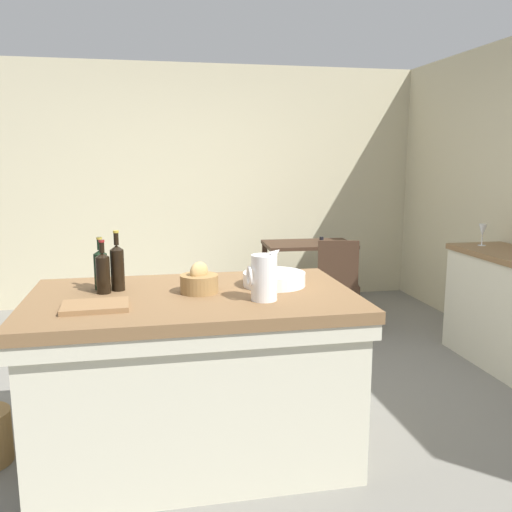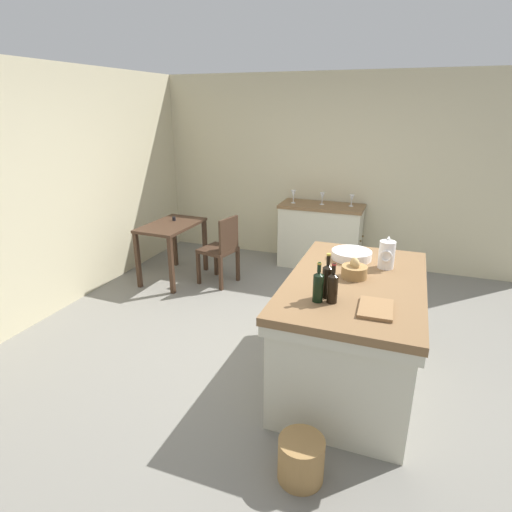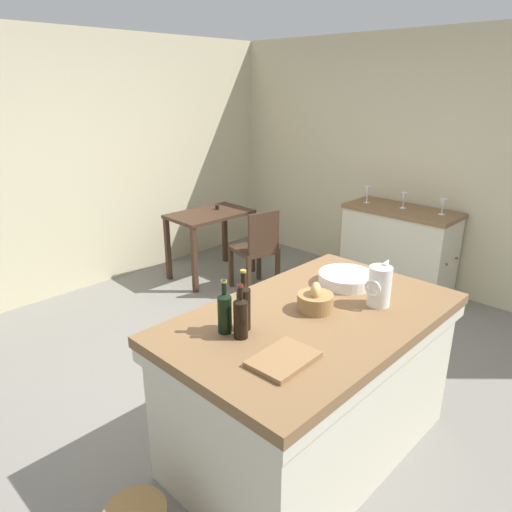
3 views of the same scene
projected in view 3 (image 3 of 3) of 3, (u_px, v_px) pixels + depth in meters
The scene contains 17 objects.
ground_plane at pixel (255, 381), 3.50m from camera, with size 6.76×6.76×0.00m, color slate.
wall_back at pixel (71, 166), 4.75m from camera, with size 5.32×0.12×2.60m, color beige.
wall_right at pixel (432, 165), 4.81m from camera, with size 0.12×5.20×2.60m, color beige.
island_table at pixel (311, 378), 2.71m from camera, with size 1.69×1.03×0.90m.
side_cabinet at pixel (398, 249), 4.93m from camera, with size 0.52×1.15×0.89m.
writing_desk at pixel (210, 223), 5.23m from camera, with size 0.92×0.59×0.80m.
wooden_chair at pixel (257, 248), 4.89m from camera, with size 0.48×0.48×0.89m.
pitcher at pixel (379, 286), 2.63m from camera, with size 0.17×0.13×0.27m.
wash_bowl at pixel (346, 279), 2.93m from camera, with size 0.35×0.35×0.07m, color white.
bread_basket at pixel (315, 301), 2.59m from camera, with size 0.20×0.20×0.17m.
cutting_board at pixel (283, 359), 2.12m from camera, with size 0.31×0.22×0.02m, color olive.
wine_bottle_dark at pixel (244, 306), 2.36m from camera, with size 0.07×0.07×0.32m.
wine_bottle_amber at pixel (225, 311), 2.34m from camera, with size 0.07×0.07×0.28m.
wine_bottle_green at pixel (241, 316), 2.29m from camera, with size 0.07×0.07×0.28m.
wine_glass_far_left at pixel (443, 204), 4.52m from camera, with size 0.07×0.07×0.15m.
wine_glass_left at pixel (404, 197), 4.75m from camera, with size 0.07×0.07×0.16m.
wine_glass_middle at pixel (367, 191), 4.97m from camera, with size 0.07×0.07×0.18m.
Camera 3 is at (-2.12, -2.07, 2.08)m, focal length 32.93 mm.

